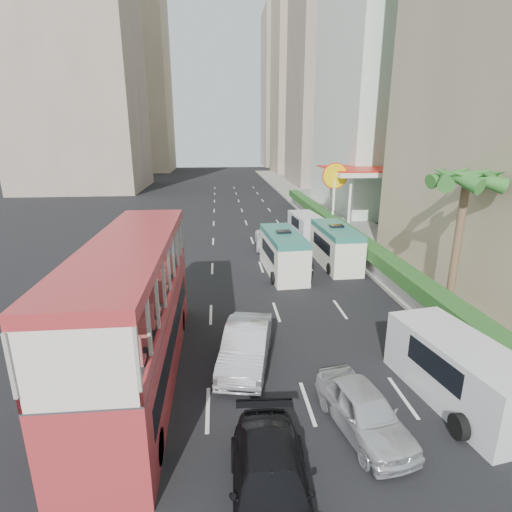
{
  "coord_description": "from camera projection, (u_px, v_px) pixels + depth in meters",
  "views": [
    {
      "loc": [
        -3.09,
        -12.75,
        8.28
      ],
      "look_at": [
        -1.5,
        4.0,
        3.2
      ],
      "focal_mm": 28.0,
      "sensor_mm": 36.0,
      "label": 1
    }
  ],
  "objects": [
    {
      "name": "ground_plane",
      "position": [
        306.0,
        368.0,
        14.82
      ],
      "size": [
        200.0,
        200.0,
        0.0
      ],
      "primitive_type": "plane",
      "color": "black",
      "rests_on": "ground"
    },
    {
      "name": "minibus_far",
      "position": [
        335.0,
        246.0,
        26.38
      ],
      "size": [
        2.08,
        5.84,
        2.57
      ],
      "primitive_type": "cube",
      "rotation": [
        0.0,
        0.0,
        0.03
      ],
      "color": "silver",
      "rests_on": "ground"
    },
    {
      "name": "tower_mid",
      "position": [
        344.0,
        28.0,
        64.5
      ],
      "size": [
        16.0,
        16.0,
        50.0
      ],
      "primitive_type": "cube",
      "color": "#A08F7E",
      "rests_on": "ground"
    },
    {
      "name": "tower_left_a",
      "position": [
        68.0,
        8.0,
        57.55
      ],
      "size": [
        18.0,
        18.0,
        52.0
      ],
      "primitive_type": "cube",
      "color": "#A08F7E",
      "rests_on": "ground"
    },
    {
      "name": "car_black",
      "position": [
        270.0,
        508.0,
        9.26
      ],
      "size": [
        2.08,
        4.67,
        1.33
      ],
      "primitive_type": "imported",
      "rotation": [
        0.0,
        0.0,
        -0.05
      ],
      "color": "black",
      "rests_on": "ground"
    },
    {
      "name": "hedge",
      "position": [
        351.0,
        235.0,
        28.28
      ],
      "size": [
        1.1,
        44.0,
        0.7
      ],
      "primitive_type": "cube",
      "color": "#2D6626",
      "rests_on": "kerb_wall"
    },
    {
      "name": "panel_van_near",
      "position": [
        460.0,
        372.0,
        12.78
      ],
      "size": [
        2.88,
        5.45,
        2.07
      ],
      "primitive_type": "cube",
      "rotation": [
        0.0,
        0.0,
        0.16
      ],
      "color": "silver",
      "rests_on": "ground"
    },
    {
      "name": "tower_left_b",
      "position": [
        132.0,
        69.0,
        91.96
      ],
      "size": [
        16.0,
        16.0,
        46.0
      ],
      "primitive_type": "cube",
      "color": "tan",
      "rests_on": "ground"
    },
    {
      "name": "shell_station",
      "position": [
        360.0,
        198.0,
        36.85
      ],
      "size": [
        6.5,
        8.0,
        5.5
      ],
      "primitive_type": "cube",
      "color": "silver",
      "rests_on": "ground"
    },
    {
      "name": "car_silver_lane_a",
      "position": [
        246.0,
        363.0,
        15.13
      ],
      "size": [
        2.48,
        4.81,
        1.51
      ],
      "primitive_type": "imported",
      "rotation": [
        0.0,
        0.0,
        -0.2
      ],
      "color": "silver",
      "rests_on": "ground"
    },
    {
      "name": "panel_van_far",
      "position": [
        306.0,
        226.0,
        33.51
      ],
      "size": [
        2.36,
        5.06,
        1.97
      ],
      "primitive_type": "cube",
      "rotation": [
        0.0,
        0.0,
        0.08
      ],
      "color": "silver",
      "rests_on": "ground"
    },
    {
      "name": "sidewalk",
      "position": [
        342.0,
        222.0,
        39.43
      ],
      "size": [
        6.0,
        120.0,
        0.18
      ],
      "primitive_type": "cube",
      "color": "#99968C",
      "rests_on": "ground"
    },
    {
      "name": "kerb_wall",
      "position": [
        350.0,
        247.0,
        28.53
      ],
      "size": [
        0.3,
        44.0,
        1.0
      ],
      "primitive_type": "cube",
      "color": "silver",
      "rests_on": "sidewalk"
    },
    {
      "name": "minibus_near",
      "position": [
        283.0,
        253.0,
        24.81
      ],
      "size": [
        2.31,
        5.92,
        2.57
      ],
      "primitive_type": "cube",
      "rotation": [
        0.0,
        0.0,
        0.07
      ],
      "color": "silver",
      "rests_on": "ground"
    },
    {
      "name": "palm_tree",
      "position": [
        457.0,
        247.0,
        18.36
      ],
      "size": [
        0.36,
        0.36,
        6.4
      ],
      "primitive_type": "cylinder",
      "color": "brown",
      "rests_on": "sidewalk"
    },
    {
      "name": "van_asset",
      "position": [
        270.0,
        248.0,
        30.79
      ],
      "size": [
        2.45,
        4.86,
        1.32
      ],
      "primitive_type": "imported",
      "rotation": [
        0.0,
        0.0,
        -0.06
      ],
      "color": "silver",
      "rests_on": "ground"
    },
    {
      "name": "car_silver_lane_b",
      "position": [
        362.0,
        429.0,
        11.72
      ],
      "size": [
        2.31,
        4.17,
        1.34
      ],
      "primitive_type": "imported",
      "rotation": [
        0.0,
        0.0,
        0.19
      ],
      "color": "silver",
      "rests_on": "ground"
    },
    {
      "name": "tower_far_a",
      "position": [
        306.0,
        71.0,
        88.15
      ],
      "size": [
        14.0,
        14.0,
        44.0
      ],
      "primitive_type": "cube",
      "color": "tan",
      "rests_on": "ground"
    },
    {
      "name": "tower_far_b",
      "position": [
        289.0,
        91.0,
        109.7
      ],
      "size": [
        14.0,
        14.0,
        40.0
      ],
      "primitive_type": "cube",
      "color": "#A08F7E",
      "rests_on": "ground"
    },
    {
      "name": "double_decker_bus",
      "position": [
        135.0,
        312.0,
        13.54
      ],
      "size": [
        2.5,
        11.0,
        5.06
      ],
      "primitive_type": "cube",
      "color": "#A62A2F",
      "rests_on": "ground"
    }
  ]
}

